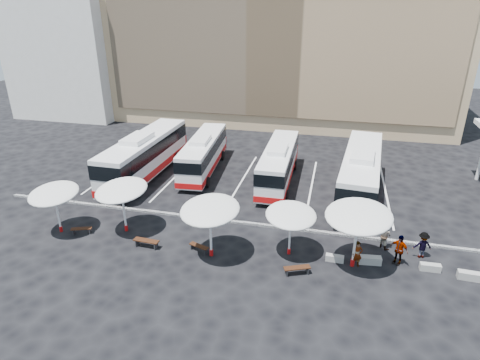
% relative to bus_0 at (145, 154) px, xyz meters
% --- Properties ---
extents(ground, '(120.00, 120.00, 0.00)m').
position_rel_bus_0_xyz_m(ground, '(8.53, -6.90, -2.06)').
color(ground, black).
rests_on(ground, ground).
extents(sandstone_building, '(42.00, 18.25, 29.60)m').
position_rel_bus_0_xyz_m(sandstone_building, '(8.53, 24.97, 10.57)').
color(sandstone_building, tan).
rests_on(sandstone_building, ground).
extents(apartment_block, '(14.00, 14.00, 18.00)m').
position_rel_bus_0_xyz_m(apartment_block, '(-19.47, 21.10, 6.94)').
color(apartment_block, silver).
rests_on(apartment_block, ground).
extents(curb_divider, '(34.00, 0.25, 0.15)m').
position_rel_bus_0_xyz_m(curb_divider, '(8.53, -6.40, -1.99)').
color(curb_divider, black).
rests_on(curb_divider, ground).
extents(bay_lines, '(24.15, 12.00, 0.01)m').
position_rel_bus_0_xyz_m(bay_lines, '(8.53, 1.10, -2.06)').
color(bay_lines, white).
rests_on(bay_lines, ground).
extents(bus_0, '(3.11, 12.75, 4.04)m').
position_rel_bus_0_xyz_m(bus_0, '(0.00, 0.00, 0.00)').
color(bus_0, white).
rests_on(bus_0, ground).
extents(bus_1, '(3.23, 10.92, 3.41)m').
position_rel_bus_0_xyz_m(bus_1, '(4.56, 2.40, -0.32)').
color(bus_1, white).
rests_on(bus_1, ground).
extents(bus_2, '(2.65, 10.86, 3.44)m').
position_rel_bus_0_xyz_m(bus_2, '(11.61, 1.49, -0.31)').
color(bus_2, white).
rests_on(bus_2, ground).
extents(bus_3, '(3.82, 12.85, 4.02)m').
position_rel_bus_0_xyz_m(bus_3, '(18.27, 0.14, -0.01)').
color(bus_3, white).
rests_on(bus_3, ground).
extents(sunshade_0, '(3.24, 3.28, 3.31)m').
position_rel_bus_0_xyz_m(sunshade_0, '(-1.34, -10.32, 0.75)').
color(sunshade_0, white).
rests_on(sunshade_0, ground).
extents(sunshade_1, '(4.37, 4.40, 3.55)m').
position_rel_bus_0_xyz_m(sunshade_1, '(2.88, -9.18, 0.95)').
color(sunshade_1, white).
rests_on(sunshade_1, ground).
extents(sunshade_2, '(4.35, 4.38, 3.67)m').
position_rel_bus_0_xyz_m(sunshade_2, '(9.37, -10.64, 1.06)').
color(sunshade_2, white).
rests_on(sunshade_2, ground).
extents(sunshade_3, '(3.83, 3.85, 3.16)m').
position_rel_bus_0_xyz_m(sunshade_3, '(13.95, -9.34, 0.62)').
color(sunshade_3, white).
rests_on(sunshade_3, ground).
extents(sunshade_4, '(4.73, 4.76, 3.88)m').
position_rel_bus_0_xyz_m(sunshade_4, '(17.71, -9.71, 1.23)').
color(sunshade_4, white).
rests_on(sunshade_4, ground).
extents(wood_bench_0, '(1.38, 0.79, 0.41)m').
position_rel_bus_0_xyz_m(wood_bench_0, '(0.19, -10.24, -1.75)').
color(wood_bench_0, black).
rests_on(wood_bench_0, ground).
extents(wood_bench_1, '(1.67, 0.52, 0.51)m').
position_rel_bus_0_xyz_m(wood_bench_1, '(5.12, -10.72, -1.67)').
color(wood_bench_1, black).
rests_on(wood_bench_1, ground).
extents(wood_bench_2, '(1.36, 0.78, 0.40)m').
position_rel_bus_0_xyz_m(wood_bench_2, '(8.50, -10.38, -1.75)').
color(wood_bench_2, black).
rests_on(wood_bench_2, ground).
extents(wood_bench_3, '(1.55, 0.96, 0.46)m').
position_rel_bus_0_xyz_m(wood_bench_3, '(14.64, -11.28, -1.70)').
color(wood_bench_3, black).
rests_on(wood_bench_3, ground).
extents(conc_bench_0, '(1.08, 0.40, 0.40)m').
position_rel_bus_0_xyz_m(conc_bench_0, '(16.70, -9.48, -1.86)').
color(conc_bench_0, gray).
rests_on(conc_bench_0, ground).
extents(conc_bench_1, '(1.33, 0.57, 0.48)m').
position_rel_bus_0_xyz_m(conc_bench_1, '(18.72, -9.25, -1.82)').
color(conc_bench_1, gray).
rests_on(conc_bench_1, ground).
extents(conc_bench_2, '(1.15, 0.42, 0.42)m').
position_rel_bus_0_xyz_m(conc_bench_2, '(22.05, -9.12, -1.85)').
color(conc_bench_2, gray).
rests_on(conc_bench_2, ground).
extents(conc_bench_3, '(1.26, 0.47, 0.46)m').
position_rel_bus_0_xyz_m(conc_bench_3, '(24.02, -9.48, -1.83)').
color(conc_bench_3, gray).
rests_on(conc_bench_3, ground).
extents(passenger_0, '(0.66, 0.51, 1.62)m').
position_rel_bus_0_xyz_m(passenger_0, '(17.92, -9.66, -1.25)').
color(passenger_0, black).
rests_on(passenger_0, ground).
extents(passenger_1, '(1.07, 1.08, 1.76)m').
position_rel_bus_0_xyz_m(passenger_1, '(19.67, -7.24, -1.18)').
color(passenger_1, black).
rests_on(passenger_1, ground).
extents(passenger_2, '(1.19, 1.01, 1.91)m').
position_rel_bus_0_xyz_m(passenger_2, '(20.27, -8.84, -1.11)').
color(passenger_2, black).
rests_on(passenger_2, ground).
extents(passenger_3, '(1.19, 0.82, 1.69)m').
position_rel_bus_0_xyz_m(passenger_3, '(21.74, -7.81, -1.22)').
color(passenger_3, black).
rests_on(passenger_3, ground).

